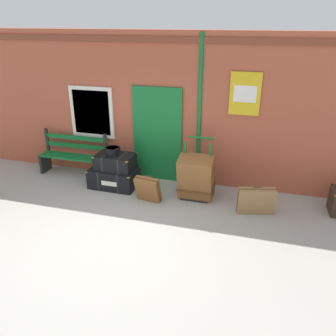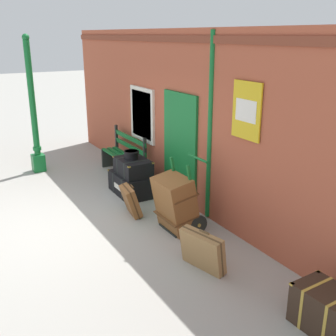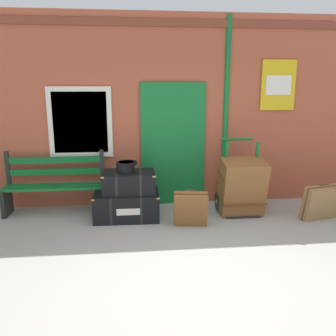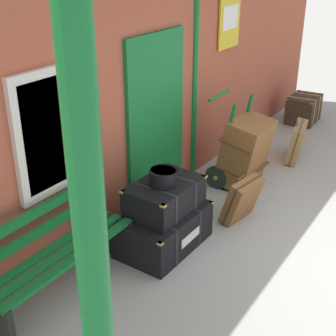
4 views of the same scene
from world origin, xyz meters
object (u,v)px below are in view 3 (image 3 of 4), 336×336
Objects in this scene: steamer_trunk_base at (127,205)px; steamer_trunk_middle at (129,182)px; suitcase_cream at (323,202)px; platform_bench at (55,186)px; porters_trolley at (238,196)px; suitcase_charcoal at (191,209)px; round_hatbox at (126,166)px; large_brown_trunk at (242,187)px.

steamer_trunk_base is 0.37m from steamer_trunk_middle.
steamer_trunk_middle is at bearing 172.67° from suitcase_cream.
porters_trolley is (3.00, -0.27, -0.17)m from platform_bench.
platform_bench reaches higher than suitcase_cream.
steamer_trunk_middle is at bearing 151.75° from suitcase_charcoal.
round_hatbox is 0.57× the size of suitcase_charcoal.
steamer_trunk_middle is 1.06m from suitcase_charcoal.
platform_bench is 1.27m from steamer_trunk_middle.
round_hatbox reaches higher than steamer_trunk_middle.
porters_trolley reaches higher than large_brown_trunk.
steamer_trunk_base is 0.85× the size of porters_trolley.
large_brown_trunk is at bearing -90.00° from porters_trolley.
suitcase_charcoal reaches higher than steamer_trunk_base.
large_brown_trunk is 1.26m from suitcase_cream.
large_brown_trunk is at bearing 166.24° from suitcase_cream.
platform_bench is at bearing 171.52° from large_brown_trunk.
suitcase_charcoal is at bearing -156.14° from large_brown_trunk.
large_brown_trunk is 0.99m from suitcase_charcoal.
steamer_trunk_middle reaches higher than steamer_trunk_base.
round_hatbox is 0.45× the size of suitcase_cream.
suitcase_charcoal is at bearing -177.36° from suitcase_cream.
round_hatbox is at bearing 153.48° from suitcase_charcoal.
steamer_trunk_middle is 0.26m from round_hatbox.
round_hatbox is 0.27× the size of porters_trolley.
large_brown_trunk reaches higher than round_hatbox.
platform_bench is 2.23× the size of suitcase_cream.
round_hatbox is at bearing 66.87° from steamer_trunk_base.
suitcase_cream reaches higher than steamer_trunk_base.
suitcase_charcoal is at bearing -26.52° from round_hatbox.
steamer_trunk_base is 1.08× the size of large_brown_trunk.
suitcase_charcoal is (2.11, -0.84, -0.17)m from platform_bench.
platform_bench is 4.99× the size of round_hatbox.
porters_trolley is at bearing 32.57° from suitcase_charcoal.
steamer_trunk_middle reaches higher than suitcase_cream.
round_hatbox is 3.11m from suitcase_cream.
large_brown_trunk is at bearing -8.48° from platform_bench.
steamer_trunk_base is at bearing -17.72° from platform_bench.
round_hatbox reaches higher than suitcase_charcoal.
large_brown_trunk is 1.32× the size of suitcase_cream.
porters_trolley is at bearing 158.74° from suitcase_cream.
porters_trolley is at bearing 90.00° from large_brown_trunk.
steamer_trunk_base is at bearing -113.13° from round_hatbox.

